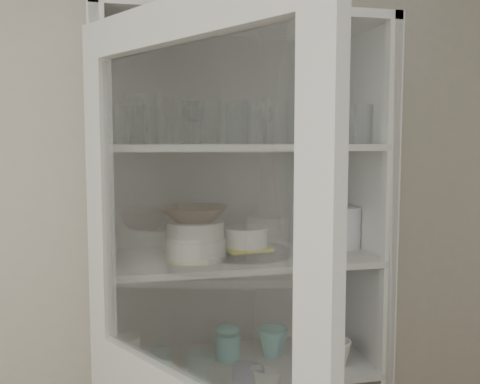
{
  "coord_description": "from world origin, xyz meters",
  "views": [
    {
      "loc": [
        -0.23,
        -0.58,
        1.67
      ],
      "look_at": [
        0.2,
        1.27,
        1.49
      ],
      "focal_mm": 40.0,
      "sensor_mm": 36.0,
      "label": 1
    }
  ],
  "objects_px": {
    "mug_white": "(337,353)",
    "teal_jar": "(228,344)",
    "goblet_0": "(193,121)",
    "goblet_2": "(265,123)",
    "plate_stack_back": "(192,240)",
    "terracotta_bowl": "(195,214)",
    "goblet_1": "(243,123)",
    "mug_teal": "(272,342)",
    "mug_blue": "(322,349)",
    "white_ramekin": "(246,237)",
    "pantry_cabinet": "(236,334)",
    "plate_stack_front": "(195,249)",
    "yellow_trivet": "(246,248)",
    "white_canister": "(126,353)",
    "glass_platter": "(246,252)",
    "measuring_cups": "(145,375)",
    "grey_bowl_stack": "(342,227)",
    "cream_bowl": "(195,230)",
    "goblet_3": "(326,122)"
  },
  "relations": [
    {
      "from": "mug_white",
      "to": "teal_jar",
      "type": "bearing_deg",
      "value": 139.0
    },
    {
      "from": "goblet_0",
      "to": "mug_white",
      "type": "bearing_deg",
      "value": -23.53
    },
    {
      "from": "goblet_2",
      "to": "plate_stack_back",
      "type": "distance_m",
      "value": 0.51
    },
    {
      "from": "goblet_0",
      "to": "terracotta_bowl",
      "type": "distance_m",
      "value": 0.35
    },
    {
      "from": "goblet_1",
      "to": "goblet_2",
      "type": "bearing_deg",
      "value": -23.52
    },
    {
      "from": "terracotta_bowl",
      "to": "mug_teal",
      "type": "xyz_separation_m",
      "value": [
        0.3,
        0.05,
        -0.51
      ]
    },
    {
      "from": "mug_blue",
      "to": "plate_stack_back",
      "type": "bearing_deg",
      "value": -178.41
    },
    {
      "from": "terracotta_bowl",
      "to": "white_ramekin",
      "type": "bearing_deg",
      "value": 9.32
    },
    {
      "from": "pantry_cabinet",
      "to": "plate_stack_front",
      "type": "distance_m",
      "value": 0.4
    },
    {
      "from": "yellow_trivet",
      "to": "white_canister",
      "type": "relative_size",
      "value": 1.35
    },
    {
      "from": "mug_teal",
      "to": "mug_blue",
      "type": "bearing_deg",
      "value": -41.46
    },
    {
      "from": "goblet_0",
      "to": "teal_jar",
      "type": "xyz_separation_m",
      "value": [
        0.11,
        -0.06,
        -0.83
      ]
    },
    {
      "from": "plate_stack_front",
      "to": "glass_platter",
      "type": "height_order",
      "value": "plate_stack_front"
    },
    {
      "from": "white_ramekin",
      "to": "mug_white",
      "type": "height_order",
      "value": "white_ramekin"
    },
    {
      "from": "pantry_cabinet",
      "to": "teal_jar",
      "type": "xyz_separation_m",
      "value": [
        -0.04,
        -0.03,
        -0.02
      ]
    },
    {
      "from": "mug_blue",
      "to": "measuring_cups",
      "type": "distance_m",
      "value": 0.64
    },
    {
      "from": "plate_stack_front",
      "to": "measuring_cups",
      "type": "distance_m",
      "value": 0.46
    },
    {
      "from": "yellow_trivet",
      "to": "white_ramekin",
      "type": "height_order",
      "value": "white_ramekin"
    },
    {
      "from": "goblet_0",
      "to": "mug_teal",
      "type": "relative_size",
      "value": 1.47
    },
    {
      "from": "goblet_1",
      "to": "plate_stack_front",
      "type": "bearing_deg",
      "value": -146.95
    },
    {
      "from": "yellow_trivet",
      "to": "measuring_cups",
      "type": "bearing_deg",
      "value": -165.54
    },
    {
      "from": "white_canister",
      "to": "measuring_cups",
      "type": "bearing_deg",
      "value": -63.68
    },
    {
      "from": "terracotta_bowl",
      "to": "teal_jar",
      "type": "relative_size",
      "value": 1.95
    },
    {
      "from": "mug_blue",
      "to": "teal_jar",
      "type": "height_order",
      "value": "teal_jar"
    },
    {
      "from": "plate_stack_back",
      "to": "white_ramekin",
      "type": "xyz_separation_m",
      "value": [
        0.19,
        -0.09,
        0.02
      ]
    },
    {
      "from": "mug_blue",
      "to": "mug_white",
      "type": "bearing_deg",
      "value": -30.41
    },
    {
      "from": "goblet_0",
      "to": "grey_bowl_stack",
      "type": "relative_size",
      "value": 1.05
    },
    {
      "from": "goblet_0",
      "to": "goblet_1",
      "type": "height_order",
      "value": "goblet_0"
    },
    {
      "from": "glass_platter",
      "to": "measuring_cups",
      "type": "height_order",
      "value": "glass_platter"
    },
    {
      "from": "goblet_2",
      "to": "white_canister",
      "type": "height_order",
      "value": "goblet_2"
    },
    {
      "from": "goblet_2",
      "to": "terracotta_bowl",
      "type": "distance_m",
      "value": 0.43
    },
    {
      "from": "mug_teal",
      "to": "white_ramekin",
      "type": "bearing_deg",
      "value": 177.21
    },
    {
      "from": "goblet_0",
      "to": "plate_stack_front",
      "type": "height_order",
      "value": "goblet_0"
    },
    {
      "from": "goblet_1",
      "to": "cream_bowl",
      "type": "relative_size",
      "value": 0.8
    },
    {
      "from": "goblet_3",
      "to": "teal_jar",
      "type": "relative_size",
      "value": 1.46
    },
    {
      "from": "white_canister",
      "to": "goblet_3",
      "type": "bearing_deg",
      "value": 3.94
    },
    {
      "from": "pantry_cabinet",
      "to": "plate_stack_front",
      "type": "height_order",
      "value": "pantry_cabinet"
    },
    {
      "from": "goblet_3",
      "to": "measuring_cups",
      "type": "relative_size",
      "value": 1.5
    },
    {
      "from": "goblet_2",
      "to": "mug_teal",
      "type": "distance_m",
      "value": 0.82
    },
    {
      "from": "yellow_trivet",
      "to": "teal_jar",
      "type": "bearing_deg",
      "value": 155.14
    },
    {
      "from": "plate_stack_front",
      "to": "teal_jar",
      "type": "bearing_deg",
      "value": 24.96
    },
    {
      "from": "goblet_2",
      "to": "yellow_trivet",
      "type": "xyz_separation_m",
      "value": [
        -0.09,
        -0.07,
        -0.45
      ]
    },
    {
      "from": "plate_stack_front",
      "to": "measuring_cups",
      "type": "relative_size",
      "value": 1.95
    },
    {
      "from": "terracotta_bowl",
      "to": "mug_white",
      "type": "height_order",
      "value": "terracotta_bowl"
    },
    {
      "from": "measuring_cups",
      "to": "mug_teal",
      "type": "bearing_deg",
      "value": 13.31
    },
    {
      "from": "goblet_2",
      "to": "goblet_3",
      "type": "relative_size",
      "value": 0.92
    },
    {
      "from": "goblet_1",
      "to": "grey_bowl_stack",
      "type": "distance_m",
      "value": 0.55
    },
    {
      "from": "pantry_cabinet",
      "to": "grey_bowl_stack",
      "type": "relative_size",
      "value": 13.12
    },
    {
      "from": "goblet_1",
      "to": "yellow_trivet",
      "type": "bearing_deg",
      "value": -96.44
    },
    {
      "from": "plate_stack_front",
      "to": "cream_bowl",
      "type": "height_order",
      "value": "cream_bowl"
    }
  ]
}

